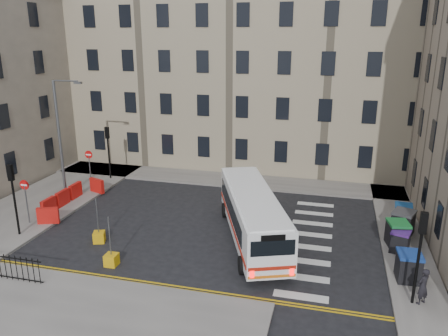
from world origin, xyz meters
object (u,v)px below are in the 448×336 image
at_px(streetlamp, 60,138).
at_px(bus, 252,214).
at_px(pedestrian, 423,286).
at_px(wheelie_bin_d, 403,223).
at_px(bollard_chevron, 112,260).
at_px(bollard_yellow, 99,237).
at_px(wheelie_bin_e, 403,215).
at_px(wheelie_bin_b, 400,241).
at_px(wheelie_bin_c, 397,234).
at_px(wheelie_bin_a, 409,266).

xyz_separation_m(streetlamp, bus, (13.84, -3.08, -2.76)).
height_order(streetlamp, pedestrian, streetlamp).
bearing_deg(bus, pedestrian, -49.76).
xyz_separation_m(wheelie_bin_d, bollard_chevron, (-14.33, -7.05, -0.56)).
bearing_deg(bollard_chevron, bollard_yellow, 131.81).
height_order(wheelie_bin_e, bollard_yellow, wheelie_bin_e).
bearing_deg(pedestrian, wheelie_bin_b, -129.79).
distance_m(wheelie_bin_b, wheelie_bin_c, 0.70).
height_order(streetlamp, bus, streetlamp).
bearing_deg(wheelie_bin_b, bus, -160.61).
xyz_separation_m(wheelie_bin_c, wheelie_bin_e, (0.62, 2.90, -0.05)).
bearing_deg(wheelie_bin_c, pedestrian, -95.46).
relative_size(streetlamp, bollard_chevron, 13.57).
distance_m(wheelie_bin_b, wheelie_bin_e, 3.63).
bearing_deg(pedestrian, wheelie_bin_e, -135.32).
relative_size(wheelie_bin_e, bollard_chevron, 2.08).
relative_size(wheelie_bin_c, wheelie_bin_d, 0.86).
height_order(wheelie_bin_c, bollard_chevron, wheelie_bin_c).
distance_m(wheelie_bin_e, bollard_chevron, 16.79).
distance_m(wheelie_bin_a, bollard_yellow, 15.90).
xyz_separation_m(wheelie_bin_a, wheelie_bin_d, (0.36, 5.02, 0.04)).
xyz_separation_m(bus, wheelie_bin_c, (7.70, 1.01, -0.75)).
height_order(wheelie_bin_a, wheelie_bin_e, wheelie_bin_a).
height_order(wheelie_bin_d, bollard_yellow, wheelie_bin_d).
bearing_deg(wheelie_bin_a, wheelie_bin_d, 82.85).
height_order(streetlamp, wheelie_bin_c, streetlamp).
distance_m(wheelie_bin_e, pedestrian, 8.30).
distance_m(wheelie_bin_d, bollard_chevron, 15.98).
bearing_deg(wheelie_bin_d, wheelie_bin_b, -78.56).
distance_m(bus, pedestrian, 9.22).
relative_size(bollard_yellow, bollard_chevron, 1.00).
xyz_separation_m(pedestrian, bollard_yellow, (-16.18, 1.98, -0.66)).
distance_m(streetlamp, wheelie_bin_e, 22.47).
relative_size(wheelie_bin_c, wheelie_bin_e, 1.10).
distance_m(bus, wheelie_bin_e, 9.23).
bearing_deg(bus, wheelie_bin_b, -18.96).
height_order(bus, wheelie_bin_d, bus).
bearing_deg(wheelie_bin_b, bollard_chevron, -143.73).
xyz_separation_m(wheelie_bin_b, pedestrian, (0.32, -4.70, 0.23)).
height_order(streetlamp, wheelie_bin_e, streetlamp).
xyz_separation_m(wheelie_bin_b, bollard_chevron, (-13.95, -4.86, -0.43)).
height_order(pedestrian, bollard_chevron, pedestrian).
xyz_separation_m(wheelie_bin_b, bollard_yellow, (-15.86, -2.73, -0.43)).
xyz_separation_m(wheelie_bin_a, bollard_chevron, (-13.97, -2.03, -0.52)).
bearing_deg(pedestrian, bus, -72.16).
xyz_separation_m(wheelie_bin_c, bollard_yellow, (-15.79, -3.42, -0.53)).
height_order(wheelie_bin_d, bollard_chevron, wheelie_bin_d).
bearing_deg(wheelie_bin_b, pedestrian, -69.02).
height_order(streetlamp, bollard_yellow, streetlamp).
bearing_deg(wheelie_bin_c, wheelie_bin_e, 68.21).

